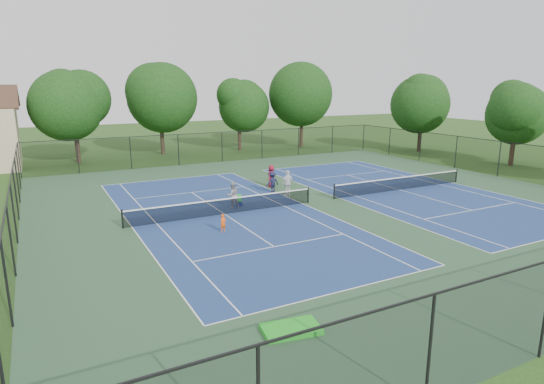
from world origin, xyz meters
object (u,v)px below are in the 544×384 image
tree_back_b (160,94)px  bystander_a (288,183)px  child_player (223,223)px  bystander_b (272,182)px  ball_crate (239,203)px  tree_back_d (302,91)px  tree_back_a (73,102)px  ball_hopper (239,198)px  tree_back_c (239,103)px  tree_side_e (422,101)px  bystander_c (272,176)px  instructor (233,195)px  tree_side_f (517,111)px

tree_back_b → bystander_a: (2.75, -23.63, -5.69)m
bystander_a → child_player: bearing=26.1°
bystander_b → ball_crate: (-3.65, -2.27, -0.62)m
tree_back_d → child_player: 35.06m
tree_back_a → ball_hopper: bearing=-71.5°
tree_back_c → tree_back_d: tree_back_d is taller
tree_side_e → bystander_c: 25.95m
tree_side_e → instructor: 32.11m
tree_side_f → ball_crate: tree_side_f is taller
tree_side_e → ball_hopper: bearing=-156.1°
tree_back_c → child_player: (-13.32, -28.11, -4.99)m
tree_side_e → bystander_c: (-23.97, -8.62, -4.96)m
tree_back_b → tree_back_d: (17.00, -2.00, 0.23)m
child_player → ball_hopper: (2.88, 4.52, 0.04)m
tree_side_f → child_player: (-32.32, -6.11, -4.76)m
tree_back_b → tree_back_d: size_ratio=0.97×
ball_crate → tree_side_e: bearing=23.9°
bystander_b → instructor: bearing=25.0°
tree_back_c → tree_side_f: size_ratio=1.03×
tree_back_b → instructor: 25.64m
bystander_a → ball_hopper: bystander_a is taller
tree_back_d → tree_side_e: size_ratio=1.17×
tree_back_a → bystander_a: size_ratio=5.03×
child_player → bystander_c: (7.35, 8.49, 0.36)m
tree_back_d → tree_side_f: 23.76m
ball_crate → ball_hopper: size_ratio=0.92×
tree_back_a → child_player: bearing=-80.2°
tree_back_d → ball_crate: tree_back_d is taller
instructor → bystander_b: (4.20, 2.58, -0.07)m
tree_back_c → ball_hopper: (-10.43, -23.59, -4.95)m
tree_side_e → bystander_a: tree_side_e is taller
bystander_a → bystander_c: (0.28, 3.01, -0.06)m
bystander_a → tree_back_a: bearing=-73.2°
tree_side_e → tree_back_c: bearing=148.6°
tree_back_b → bystander_a: size_ratio=5.51×
tree_back_c → tree_side_e: (18.00, -11.00, 0.33)m
tree_back_c → tree_back_d: size_ratio=0.81×
child_player → bystander_c: bearing=32.6°
bystander_c → ball_hopper: size_ratio=3.91×
tree_back_d → bystander_a: tree_back_d is taller
instructor → bystander_b: instructor is taller
tree_side_f → instructor: bearing=-176.4°
tree_side_e → bystander_b: 27.31m
tree_side_f → instructor: (-29.99, -1.90, -4.40)m
tree_side_f → instructor: size_ratio=4.79×
bystander_b → ball_crate: bearing=25.3°
tree_back_a → tree_side_f: (37.00, -21.00, -0.79)m
tree_back_a → tree_back_b: (9.00, 2.00, 0.56)m
tree_back_b → tree_side_e: tree_back_b is taller
tree_back_d → bystander_a: size_ratio=5.69×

